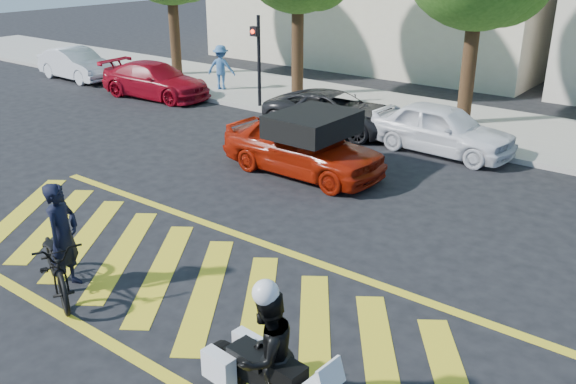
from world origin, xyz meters
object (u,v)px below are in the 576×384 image
Objects in this scene: officer_moto at (267,356)px; parked_left at (156,80)px; officer_bike at (63,237)px; parked_mid_right at (442,129)px; parked_mid_left at (334,112)px; bicycle at (56,264)px; parked_far_left at (77,64)px; police_motorcycle at (268,379)px; red_convertible at (303,146)px.

parked_left is (-13.93, 10.50, -0.22)m from officer_moto.
officer_bike is 10.68m from parked_mid_right.
parked_left is at bearing -122.26° from officer_moto.
bicycle is at bearing -177.72° from parked_mid_left.
parked_mid_right is (3.54, 0.00, 0.08)m from parked_mid_left.
officer_moto is at bearing -118.71° from officer_bike.
parked_far_left is (-14.63, 10.58, 0.11)m from bicycle.
police_motorcycle is 21.92m from parked_far_left.
parked_mid_right is at bearing -94.08° from parked_left.
officer_moto is 8.55m from red_convertible.
police_motorcycle is 12.46m from parked_mid_left.
red_convertible is at bearing -101.52° from parked_far_left.
parked_mid_left is 1.08× the size of parked_mid_right.
parked_mid_right is (1.93, 10.50, -0.25)m from officer_bike.
officer_bike is 0.44× the size of red_convertible.
police_motorcycle is at bearing -116.96° from parked_far_left.
parked_mid_right reaches higher than parked_left.
red_convertible is at bearing 153.63° from parked_mid_right.
parked_left is (-9.39, 10.18, -0.29)m from officer_bike.
officer_moto is 21.91m from parked_far_left.
police_motorcycle is at bearing -66.50° from bicycle.
bicycle is at bearing -143.51° from parked_left.
officer_bike is 0.47× the size of parked_far_left.
parked_far_left is at bearing 29.97° from officer_bike.
red_convertible reaches higher than parked_far_left.
parked_mid_left reaches higher than police_motorcycle.
parked_left is 11.32m from parked_mid_right.
parked_mid_right is (1.89, 10.72, 0.14)m from bicycle.
bicycle is at bearing -86.60° from officer_moto.
parked_mid_left is at bearing 124.45° from police_motorcycle.
parked_left is (5.20, -0.19, -0.01)m from parked_far_left.
officer_moto reaches higher than parked_mid_left.
red_convertible reaches higher than bicycle.
parked_mid_left is (12.97, 0.14, -0.05)m from parked_far_left.
officer_bike is at bearing -177.70° from red_convertible.
officer_bike is 0.42× the size of parked_left.
parked_far_left is 5.20m from parked_left.
parked_far_left reaches higher than parked_left.
officer_moto reaches higher than red_convertible.
parked_left is 1.03× the size of parked_mid_left.
bicycle is at bearing -123.68° from parked_far_left.
parked_mid_right is (11.31, 0.33, 0.03)m from parked_left.
red_convertible is 3.96m from parked_mid_left.
officer_bike reaches higher than red_convertible.
parked_far_left is at bearing 78.93° from bicycle.
officer_moto is at bearing -66.55° from bicycle.
parked_far_left is at bearing 77.47° from red_convertible.
parked_far_left reaches higher than bicycle.
red_convertible is at bearing -164.45° from parked_mid_left.
parked_left is at bearing 147.78° from police_motorcycle.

